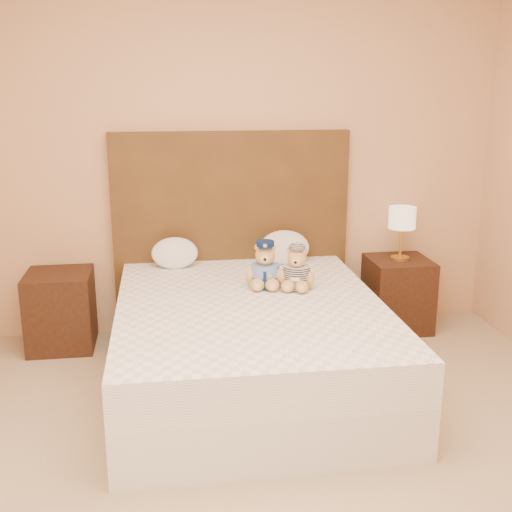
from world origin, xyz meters
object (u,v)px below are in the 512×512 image
at_px(nightstand_right, 398,294).
at_px(pillow_right, 285,246).
at_px(nightstand_left, 61,310).
at_px(teddy_police, 265,264).
at_px(lamp, 402,220).
at_px(pillow_left, 175,252).
at_px(teddy_prisoner, 297,268).
at_px(bed, 250,344).

distance_m(nightstand_right, pillow_right, 0.97).
distance_m(nightstand_left, pillow_right, 1.67).
relative_size(teddy_police, pillow_right, 0.83).
height_order(lamp, pillow_left, lamp).
xyz_separation_m(nightstand_right, teddy_police, (-1.11, -0.52, 0.43)).
relative_size(nightstand_right, pillow_left, 1.66).
xyz_separation_m(nightstand_right, pillow_right, (-0.88, 0.03, 0.40)).
height_order(teddy_police, teddy_prisoner, teddy_police).
distance_m(nightstand_right, teddy_prisoner, 1.16).
height_order(nightstand_left, pillow_right, pillow_right).
height_order(bed, teddy_prisoner, teddy_prisoner).
height_order(nightstand_right, pillow_left, pillow_left).
bearing_deg(pillow_right, lamp, -1.95).
bearing_deg(pillow_left, nightstand_left, -177.90).
distance_m(nightstand_left, nightstand_right, 2.50).
relative_size(teddy_police, teddy_prisoner, 1.08).
height_order(nightstand_right, lamp, lamp).
distance_m(bed, pillow_left, 1.01).
distance_m(nightstand_left, pillow_left, 0.91).
xyz_separation_m(teddy_prisoner, pillow_left, (-0.76, 0.61, -0.02)).
bearing_deg(bed, teddy_prisoner, 33.14).
distance_m(nightstand_left, teddy_police, 1.54).
bearing_deg(pillow_left, teddy_police, -43.92).
xyz_separation_m(teddy_police, pillow_left, (-0.57, 0.55, -0.04)).
bearing_deg(bed, teddy_police, 64.03).
bearing_deg(teddy_prisoner, bed, -128.50).
relative_size(bed, nightstand_left, 3.64).
bearing_deg(nightstand_right, pillow_right, 178.05).
height_order(teddy_police, pillow_right, teddy_police).
bearing_deg(teddy_prisoner, pillow_left, 159.59).
distance_m(bed, teddy_police, 0.53).
xyz_separation_m(bed, pillow_left, (-0.43, 0.83, 0.39)).
bearing_deg(nightstand_right, pillow_left, 178.98).
relative_size(bed, teddy_prisoner, 7.09).
relative_size(nightstand_left, pillow_right, 1.50).
bearing_deg(pillow_right, bed, -114.08).
xyz_separation_m(nightstand_left, teddy_police, (1.39, -0.52, 0.43)).
bearing_deg(nightstand_left, pillow_left, 2.10).
relative_size(bed, pillow_left, 6.04).
relative_size(nightstand_left, teddy_police, 1.80).
bearing_deg(lamp, nightstand_left, 180.00).
bearing_deg(pillow_right, nightstand_right, -1.95).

